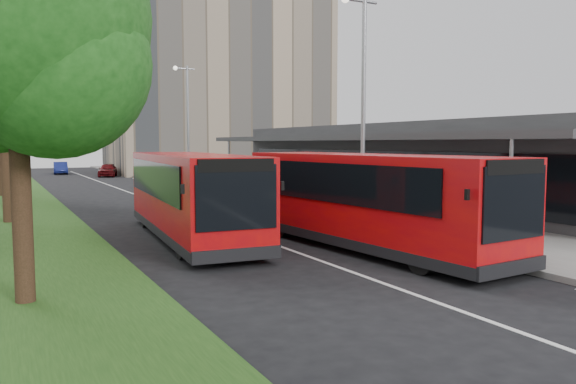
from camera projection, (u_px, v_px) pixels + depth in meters
name	position (u px, v px, depth m)	size (l,w,h in m)	color
ground	(284.00, 248.00, 16.41)	(120.00, 120.00, 0.00)	black
pavement	(225.00, 189.00, 36.81)	(5.00, 80.00, 0.15)	slate
grass_verge	(3.00, 198.00, 30.77)	(5.00, 80.00, 0.10)	#204516
lane_centre_line	(153.00, 201.00, 29.62)	(0.12, 70.00, 0.01)	silver
kerb_dashes	(190.00, 192.00, 34.68)	(0.12, 56.00, 0.01)	silver
office_block	(219.00, 87.00, 59.14)	(22.00, 12.00, 18.00)	tan
station_building	(402.00, 163.00, 28.32)	(7.70, 26.00, 4.00)	#2D2D2F
tree_near	(14.00, 34.00, 10.11)	(4.84, 4.84, 7.77)	black
tree_mid	(1.00, 69.00, 20.62)	(5.55, 5.55, 8.93)	black
lamp_post_near	(361.00, 96.00, 19.67)	(1.44, 0.28, 8.00)	gray
lamp_post_far	(187.00, 118.00, 37.29)	(1.44, 0.28, 8.00)	gray
bus_main	(368.00, 201.00, 16.06)	(3.20, 9.83, 2.74)	red
bus_second	(191.00, 196.00, 17.82)	(3.20, 9.73, 2.71)	red
litter_bin	(282.00, 192.00, 29.07)	(0.43, 0.43, 0.77)	#331C14
bollard	(225.00, 183.00, 33.88)	(0.16, 0.16, 0.99)	#FFEA0D
car_near	(108.00, 170.00, 51.19)	(1.46, 3.63, 1.24)	#560C0F
car_far	(61.00, 168.00, 55.40)	(1.27, 3.64, 1.20)	navy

